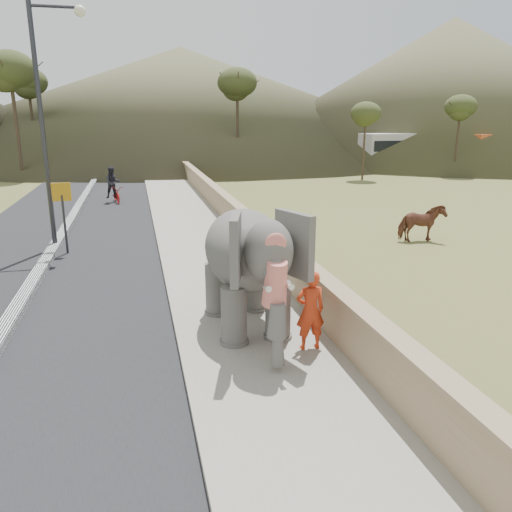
{
  "coord_description": "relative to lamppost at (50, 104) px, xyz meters",
  "views": [
    {
      "loc": [
        -2.1,
        -5.2,
        4.44
      ],
      "look_at": [
        0.2,
        4.39,
        1.7
      ],
      "focal_mm": 35.0,
      "sensor_mm": 36.0,
      "label": 1
    }
  ],
  "objects": [
    {
      "name": "trees",
      "position": [
        5.61,
        17.92,
        -0.8
      ],
      "size": [
        48.42,
        43.05,
        9.29
      ],
      "color": "#473828",
      "rests_on": "ground"
    },
    {
      "name": "hill_right",
      "position": [
        40.69,
        39.08,
        3.13
      ],
      "size": [
        56.0,
        56.0,
        16.0
      ],
      "primitive_type": "cone",
      "color": "brown",
      "rests_on": "ground"
    },
    {
      "name": "parapet",
      "position": [
        6.34,
        -2.92,
        -4.32
      ],
      "size": [
        0.3,
        120.0,
        1.1
      ],
      "primitive_type": "cube",
      "color": "tan",
      "rests_on": "ground"
    },
    {
      "name": "median",
      "position": [
        -0.31,
        -2.92,
        -4.76
      ],
      "size": [
        0.35,
        120.0,
        0.22
      ],
      "primitive_type": "cube",
      "color": "black",
      "rests_on": "ground"
    },
    {
      "name": "hill_far",
      "position": [
        9.69,
        57.08,
        2.13
      ],
      "size": [
        80.0,
        80.0,
        14.0
      ],
      "primitive_type": "cone",
      "color": "brown",
      "rests_on": "ground"
    },
    {
      "name": "bus_white",
      "position": [
        27.55,
        23.01,
        -3.32
      ],
      "size": [
        11.13,
        3.17,
        3.1
      ],
      "primitive_type": "cube",
      "rotation": [
        0.0,
        0.0,
        1.63
      ],
      "color": "beige",
      "rests_on": "ground"
    },
    {
      "name": "distant_car",
      "position": [
        25.26,
        22.97,
        -4.15
      ],
      "size": [
        4.55,
        3.02,
        1.44
      ],
      "primitive_type": "imported",
      "rotation": [
        0.0,
        0.0,
        1.23
      ],
      "color": "silver",
      "rests_on": "ground"
    },
    {
      "name": "elephant_and_man",
      "position": [
        4.71,
        -8.43,
        -3.42
      ],
      "size": [
        2.23,
        3.7,
        2.63
      ],
      "color": "#66625C",
      "rests_on": "ground"
    },
    {
      "name": "ground",
      "position": [
        4.69,
        -12.92,
        -4.87
      ],
      "size": [
        160.0,
        160.0,
        0.0
      ],
      "primitive_type": "plane",
      "color": "olive",
      "rests_on": "ground"
    },
    {
      "name": "signboard",
      "position": [
        0.19,
        -0.84,
        -3.23
      ],
      "size": [
        0.6,
        0.08,
        2.4
      ],
      "color": "#2D2D33",
      "rests_on": "ground"
    },
    {
      "name": "cow",
      "position": [
        12.69,
        -2.07,
        -4.18
      ],
      "size": [
        1.67,
        0.81,
        1.39
      ],
      "primitive_type": "imported",
      "rotation": [
        0.0,
        0.0,
        1.53
      ],
      "color": "brown",
      "rests_on": "ground"
    },
    {
      "name": "lamppost",
      "position": [
        0.0,
        0.0,
        0.0
      ],
      "size": [
        1.76,
        0.36,
        8.0
      ],
      "color": "#2A292D",
      "rests_on": "ground"
    },
    {
      "name": "walkway",
      "position": [
        4.69,
        -2.92,
        -4.8
      ],
      "size": [
        3.0,
        120.0,
        0.15
      ],
      "primitive_type": "cube",
      "color": "#9E9687",
      "rests_on": "ground"
    },
    {
      "name": "motorcyclist",
      "position": [
        1.45,
        9.67,
        -4.11
      ],
      "size": [
        1.06,
        1.81,
        1.93
      ],
      "color": "maroon",
      "rests_on": "ground"
    },
    {
      "name": "road",
      "position": [
        -0.31,
        -2.92,
        -4.86
      ],
      "size": [
        7.0,
        120.0,
        0.03
      ],
      "primitive_type": "cube",
      "color": "black",
      "rests_on": "ground"
    }
  ]
}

